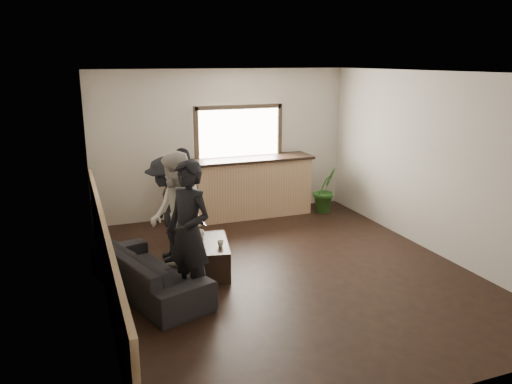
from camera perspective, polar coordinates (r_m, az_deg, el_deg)
name	(u,v)px	position (r m, az deg, el deg)	size (l,w,h in m)	color
ground	(286,271)	(7.32, 3.39, -8.98)	(5.00, 6.00, 0.01)	black
room_shell	(236,176)	(6.60, -2.27, 1.82)	(5.01, 6.01, 2.80)	silver
bar_counter	(243,184)	(9.60, -1.45, 0.92)	(2.70, 0.68, 2.13)	tan
sofa	(150,272)	(6.71, -12.08, -8.93)	(1.98, 0.77, 0.58)	black
coffee_table	(209,257)	(7.25, -5.43, -7.38)	(0.55, 0.98, 0.44)	black
cup_a	(200,234)	(7.37, -6.46, -4.76)	(0.13, 0.13, 0.11)	silver
cup_b	(220,244)	(7.00, -4.08, -5.89)	(0.09, 0.09, 0.08)	silver
potted_plant	(325,190)	(10.00, 7.92, 0.27)	(0.50, 0.41, 0.91)	#2D6623
person_a	(189,233)	(6.18, -7.65, -4.66)	(0.71, 0.79, 1.81)	black
person_b	(177,217)	(6.85, -9.03, -2.87)	(0.68, 0.87, 1.78)	beige
person_c	(167,209)	(7.57, -10.16, -1.97)	(0.63, 1.05, 1.59)	black
person_d	(184,196)	(8.20, -8.18, -0.50)	(0.88, 0.99, 1.61)	black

